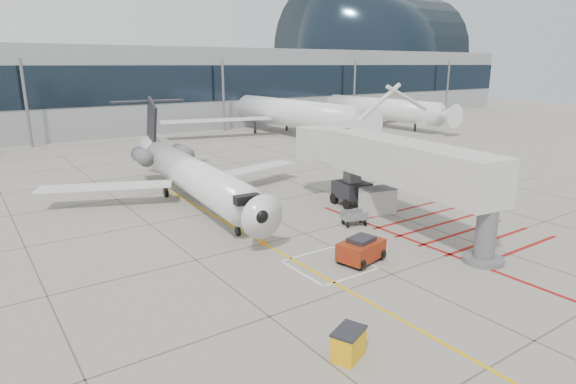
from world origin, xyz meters
TOP-DOWN VIEW (x-y plane):
  - ground_plane at (0.00, 0.00)m, footprint 260.00×260.00m
  - regional_jet at (-3.28, 13.22)m, footprint 26.30×31.88m
  - jet_bridge at (6.50, 1.05)m, footprint 12.08×21.31m
  - pushback_tug at (-0.19, -1.70)m, footprint 3.03×2.25m
  - spill_bin at (-7.16, -8.41)m, footprint 1.65×1.40m
  - baggage_cart at (3.98, 3.43)m, footprint 1.96×1.55m
  - ground_power_unit at (7.41, 4.55)m, footprint 2.82×2.03m
  - cone_nose at (-3.40, 3.92)m, footprint 0.40×0.40m
  - cone_side at (-1.76, 6.06)m, footprint 0.40×0.40m
  - terminal_building at (10.00, 70.00)m, footprint 180.00×28.00m
  - terminal_glass_band at (10.00, 55.95)m, footprint 180.00×0.10m
  - terminal_dome at (70.00, 70.00)m, footprint 40.00×28.00m
  - bg_aircraft_c at (25.84, 46.00)m, footprint 38.66×42.95m
  - bg_aircraft_d at (46.33, 46.00)m, footprint 34.62×38.47m

SIDE VIEW (x-z plane):
  - ground_plane at x=0.00m, z-range 0.00..0.00m
  - cone_nose at x=-3.40m, z-range 0.00..0.55m
  - cone_side at x=-1.76m, z-range 0.00..0.55m
  - baggage_cart at x=3.98m, z-range 0.00..1.08m
  - spill_bin at x=-7.16m, z-range 0.00..1.21m
  - pushback_tug at x=-0.19m, z-range 0.00..1.60m
  - ground_power_unit at x=7.41m, z-range 0.00..2.02m
  - regional_jet at x=-3.28m, z-range 0.00..7.82m
  - jet_bridge at x=6.50m, z-range 0.00..8.10m
  - bg_aircraft_d at x=46.33m, z-range 0.00..11.54m
  - bg_aircraft_c at x=25.84m, z-range 0.00..12.89m
  - terminal_building at x=10.00m, z-range 0.00..14.00m
  - terminal_glass_band at x=10.00m, z-range 5.00..11.00m
  - terminal_dome at x=70.00m, z-range 0.00..28.00m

